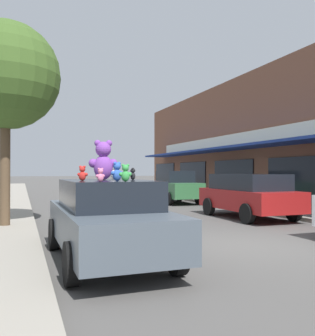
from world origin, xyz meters
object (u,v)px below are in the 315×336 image
(teddy_bear_blue, at_px, (117,172))
(parked_car_far_right, at_px, (175,187))
(teddy_bear_red, at_px, (82,173))
(street_tree, at_px, (5,76))
(teddy_bear_pink, at_px, (100,175))
(plush_art_car, at_px, (107,218))
(teddy_bear_green, at_px, (125,173))
(teddy_bear_white, at_px, (114,172))
(teddy_bear_giant, at_px, (103,161))
(teddy_bear_black, at_px, (133,174))
(parked_car_far_center, at_px, (248,194))

(teddy_bear_blue, bearing_deg, parked_car_far_right, -143.09)
(teddy_bear_red, distance_m, street_tree, 6.13)
(teddy_bear_pink, xyz_separation_m, teddy_bear_red, (-0.18, 0.78, 0.02))
(plush_art_car, xyz_separation_m, teddy_bear_green, (0.08, -1.09, 0.88))
(teddy_bear_white, bearing_deg, teddy_bear_red, 43.95)
(teddy_bear_green, bearing_deg, teddy_bear_pink, 10.05)
(teddy_bear_green, height_order, teddy_bear_pink, teddy_bear_green)
(teddy_bear_giant, xyz_separation_m, street_tree, (-2.04, 4.50, 2.65))
(teddy_bear_giant, relative_size, teddy_bear_white, 2.43)
(plush_art_car, bearing_deg, teddy_bear_blue, -89.62)
(plush_art_car, xyz_separation_m, teddy_bear_black, (0.55, 0.05, 0.86))
(teddy_bear_white, height_order, parked_car_far_right, teddy_bear_white)
(teddy_bear_red, xyz_separation_m, street_tree, (-1.51, 5.18, 2.90))
(teddy_bear_black, bearing_deg, parked_car_far_right, -177.46)
(teddy_bear_white, xyz_separation_m, teddy_bear_pink, (-0.77, -2.27, -0.05))
(teddy_bear_red, height_order, street_tree, street_tree)
(teddy_bear_white, xyz_separation_m, teddy_bear_green, (-0.34, -2.25, -0.02))
(teddy_bear_white, height_order, street_tree, street_tree)
(teddy_bear_green, height_order, parked_car_far_center, teddy_bear_green)
(teddy_bear_black, xyz_separation_m, teddy_bear_white, (-0.13, 1.11, 0.04))
(teddy_bear_giant, xyz_separation_m, teddy_bear_blue, (0.01, -1.14, -0.23))
(teddy_bear_giant, bearing_deg, teddy_bear_green, 100.02)
(teddy_bear_giant, bearing_deg, parked_car_far_right, -112.27)
(teddy_bear_giant, bearing_deg, teddy_bear_white, -110.52)
(teddy_bear_green, bearing_deg, street_tree, -62.58)
(teddy_bear_pink, bearing_deg, parked_car_far_center, -158.10)
(plush_art_car, bearing_deg, parked_car_far_right, 61.14)
(parked_car_far_center, height_order, parked_car_far_right, parked_car_far_right)
(teddy_bear_giant, xyz_separation_m, teddy_bear_red, (-0.53, -0.68, -0.26))
(street_tree, bearing_deg, teddy_bear_white, -56.38)
(teddy_bear_black, xyz_separation_m, street_tree, (-2.59, 4.81, 2.92))
(teddy_bear_green, xyz_separation_m, teddy_bear_red, (-0.61, 0.76, -0.01))
(plush_art_car, bearing_deg, street_tree, 112.26)
(teddy_bear_black, xyz_separation_m, teddy_bear_red, (-1.07, -0.38, 0.02))
(teddy_bear_green, bearing_deg, plush_art_car, -77.84)
(teddy_bear_blue, relative_size, street_tree, 0.06)
(teddy_bear_black, bearing_deg, parked_car_far_center, 157.51)
(plush_art_car, xyz_separation_m, teddy_bear_pink, (-0.35, -1.10, 0.85))
(teddy_bear_white, relative_size, teddy_bear_red, 1.21)
(teddy_bear_red, bearing_deg, street_tree, -43.33)
(plush_art_car, xyz_separation_m, parked_car_far_right, (6.39, 11.84, 0.07))
(teddy_bear_white, bearing_deg, parked_car_far_center, -162.85)
(teddy_bear_giant, xyz_separation_m, teddy_bear_black, (0.54, -0.30, -0.27))
(teddy_bear_blue, height_order, parked_car_far_center, teddy_bear_blue)
(street_tree, bearing_deg, teddy_bear_giant, -65.60)
(teddy_bear_giant, height_order, teddy_bear_black, teddy_bear_giant)
(plush_art_car, distance_m, teddy_bear_black, 1.02)
(teddy_bear_black, bearing_deg, teddy_bear_green, 6.84)
(street_tree, bearing_deg, teddy_bear_blue, -70.01)
(teddy_bear_green, height_order, parked_car_far_right, teddy_bear_green)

